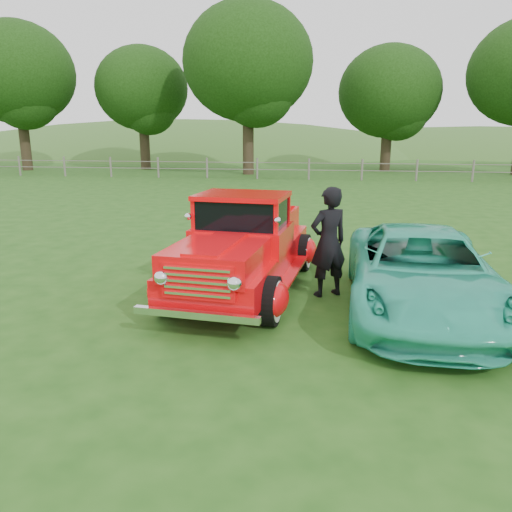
# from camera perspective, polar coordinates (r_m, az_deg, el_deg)

# --- Properties ---
(ground) EXTENTS (140.00, 140.00, 0.00)m
(ground) POSITION_cam_1_polar(r_m,az_deg,el_deg) (7.76, -0.57, -7.36)
(ground) COLOR #1F4C14
(ground) RESTS_ON ground
(distant_hills) EXTENTS (116.00, 60.00, 18.00)m
(distant_hills) POSITION_cam_1_polar(r_m,az_deg,el_deg) (67.20, 3.71, 8.01)
(distant_hills) COLOR #366926
(distant_hills) RESTS_ON ground
(fence_line) EXTENTS (48.00, 0.12, 1.20)m
(fence_line) POSITION_cam_1_polar(r_m,az_deg,el_deg) (29.23, 6.06, 9.85)
(fence_line) COLOR #6D655C
(fence_line) RESTS_ON ground
(tree_far_west) EXTENTS (7.60, 7.60, 9.93)m
(tree_far_west) POSITION_cam_1_polar(r_m,az_deg,el_deg) (39.43, -25.62, 18.31)
(tree_far_west) COLOR #2F2417
(tree_far_west) RESTS_ON ground
(tree_mid_west) EXTENTS (6.40, 6.40, 8.46)m
(tree_mid_west) POSITION_cam_1_polar(r_m,az_deg,el_deg) (37.58, -12.93, 18.13)
(tree_mid_west) COLOR #2F2417
(tree_mid_west) RESTS_ON ground
(tree_near_west) EXTENTS (8.00, 8.00, 10.42)m
(tree_near_west) POSITION_cam_1_polar(r_m,az_deg,el_deg) (32.76, -0.93, 21.26)
(tree_near_west) COLOR #2F2417
(tree_near_west) RESTS_ON ground
(tree_near_east) EXTENTS (6.80, 6.80, 8.33)m
(tree_near_east) POSITION_cam_1_polar(r_m,az_deg,el_deg) (36.41, 15.00, 17.66)
(tree_near_east) COLOR #2F2417
(tree_near_east) RESTS_ON ground
(red_pickup) EXTENTS (2.61, 5.14, 1.78)m
(red_pickup) POSITION_cam_1_polar(r_m,az_deg,el_deg) (8.94, -1.41, 0.95)
(red_pickup) COLOR black
(red_pickup) RESTS_ON ground
(teal_sedan) EXTENTS (2.38, 4.87, 1.33)m
(teal_sedan) POSITION_cam_1_polar(r_m,az_deg,el_deg) (8.29, 18.35, -1.81)
(teal_sedan) COLOR #2EBA98
(teal_sedan) RESTS_ON ground
(man) EXTENTS (0.84, 0.76, 1.93)m
(man) POSITION_cam_1_polar(r_m,az_deg,el_deg) (8.71, 8.28, 1.57)
(man) COLOR black
(man) RESTS_ON ground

